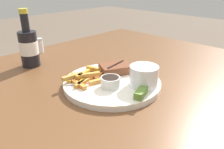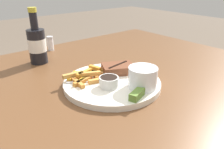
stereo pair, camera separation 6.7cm
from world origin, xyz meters
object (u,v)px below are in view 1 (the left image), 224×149
Objects in this scene: coleslaw_cup at (144,75)px; fork_utensil at (87,83)px; salt_shaker at (40,45)px; pickle_spear at (141,93)px; beer_bottle at (29,47)px; steak_portion at (116,68)px; dinner_plate at (112,83)px; knife_utensil at (108,75)px; dipping_sauce_cup at (110,81)px.

fork_utensil is at bearing 129.02° from coleslaw_cup.
pickle_spear is at bearing -93.08° from salt_shaker.
beer_bottle is (-0.08, 0.47, 0.05)m from pickle_spear.
steak_portion is 0.43m from salt_shaker.
steak_portion reaches higher than pickle_spear.
dinner_plate is 4.64× the size of salt_shaker.
salt_shaker reaches higher than steak_portion.
steak_portion reaches higher than dinner_plate.
coleslaw_cup is 0.56m from salt_shaker.
beer_bottle is (-0.13, 0.43, 0.02)m from coleslaw_cup.
dinner_plate is at bearing 113.57° from coleslaw_cup.
beer_bottle is at bearing 105.25° from dinner_plate.
steak_portion is at bearing -84.40° from salt_shaker.
coleslaw_cup is 0.39× the size of beer_bottle.
knife_utensil is at bearing 77.81° from pickle_spear.
beer_bottle is at bearing 99.23° from pickle_spear.
beer_bottle is 0.17m from salt_shaker.
salt_shaker is at bearing 36.75° from knife_utensil.
dipping_sauce_cup is 0.96× the size of pickle_spear.
pickle_spear is (0.02, -0.10, -0.01)m from dipping_sauce_cup.
fork_utensil is (-0.07, 0.04, 0.01)m from dinner_plate.
coleslaw_cup is at bearing -66.43° from dinner_plate.
steak_portion is at bearing -63.96° from beer_bottle.
steak_portion is 0.11m from dipping_sauce_cup.
fork_utensil reaches higher than dinner_plate.
dinner_plate is 0.07m from steak_portion.
pickle_spear is at bearing -80.39° from dipping_sauce_cup.
beer_bottle is 3.28× the size of salt_shaker.
pickle_spear is 0.42× the size of knife_utensil.
salt_shaker reaches higher than dinner_plate.
coleslaw_cup is 1.47× the size of dipping_sauce_cup.
pickle_spear is (-0.06, -0.03, -0.02)m from coleslaw_cup.
salt_shaker reaches higher than dipping_sauce_cup.
salt_shaker reaches higher than pickle_spear.
pickle_spear reaches higher than knife_utensil.
steak_portion is 2.18× the size of dipping_sauce_cup.
coleslaw_cup is 0.59× the size of knife_utensil.
coleslaw_cup is at bearing -41.06° from dipping_sauce_cup.
salt_shaker is at bearing 48.73° from beer_bottle.
knife_utensil is (-0.04, -0.00, -0.01)m from steak_portion.
salt_shaker is at bearing 92.61° from coleslaw_cup.
dinner_plate is 0.08m from fork_utensil.
salt_shaker is (-0.00, 0.43, 0.01)m from knife_utensil.
beer_bottle reaches higher than knife_utensil.
dipping_sauce_cup is 0.88× the size of salt_shaker.
pickle_spear is 0.92× the size of salt_shaker.
dipping_sauce_cup is 0.49m from salt_shaker.
knife_utensil is at bearing 50.17° from dipping_sauce_cup.
dipping_sauce_cup is at bearing -95.62° from salt_shaker.
pickle_spear is 0.59m from salt_shaker.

